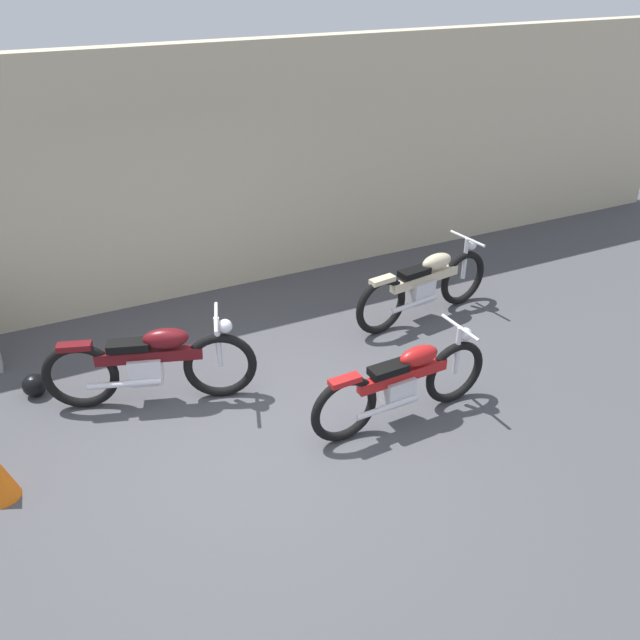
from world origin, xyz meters
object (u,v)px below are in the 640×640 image
at_px(motorcycle_maroon, 152,364).
at_px(motorcycle_cream, 425,285).
at_px(helmet, 34,385).
at_px(motorcycle_red, 404,383).

relative_size(motorcycle_maroon, motorcycle_cream, 0.99).
distance_m(motorcycle_maroon, motorcycle_cream, 3.59).
relative_size(helmet, motorcycle_maroon, 0.12).
xyz_separation_m(helmet, motorcycle_red, (3.33, -2.07, 0.32)).
bearing_deg(motorcycle_maroon, motorcycle_cream, 22.76).
xyz_separation_m(motorcycle_red, motorcycle_maroon, (-2.18, 1.39, 0.03)).
bearing_deg(motorcycle_cream, helmet, 167.45).
distance_m(motorcycle_red, motorcycle_maroon, 2.59).
relative_size(motorcycle_red, motorcycle_maroon, 0.97).
xyz_separation_m(helmet, motorcycle_cream, (4.72, -0.38, 0.34)).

